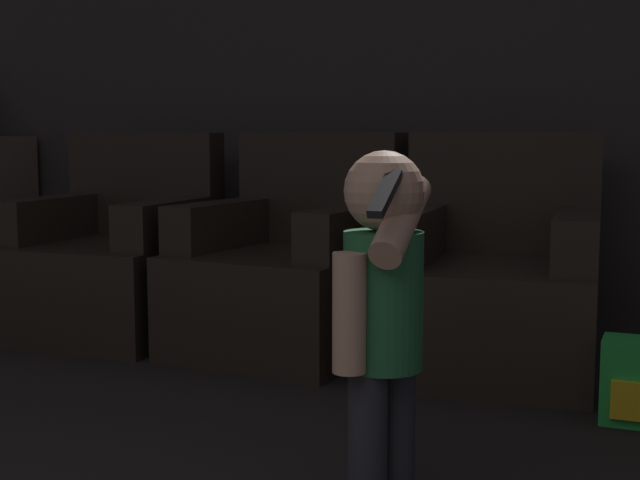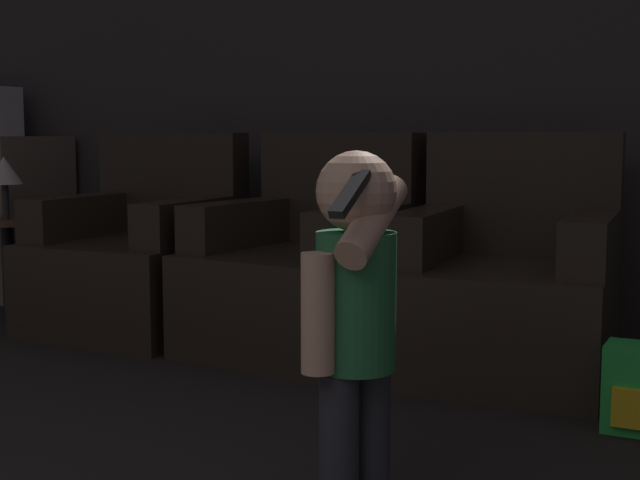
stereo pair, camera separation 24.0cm
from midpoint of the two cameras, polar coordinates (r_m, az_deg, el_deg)
name	(u,v)px [view 2 (the right image)]	position (r m, az deg, el deg)	size (l,w,h in m)	color
wall_back	(437,55)	(4.38, 9.11, 11.60)	(8.40, 0.05, 2.60)	#33302D
armchair_left	(140,261)	(4.30, -9.87, -1.34)	(0.82, 0.89, 0.93)	black
armchair_middle	(307,274)	(3.84, 0.93, -2.21)	(0.85, 0.92, 0.93)	black
armchair_right	(508,290)	(3.55, 13.84, -3.14)	(0.85, 0.91, 0.93)	black
person_toddler	(355,302)	(2.15, 5.44, -3.97)	(0.19, 0.34, 0.88)	#28282D
side_table	(7,235)	(4.77, -18.07, 0.30)	(0.47, 0.47, 0.50)	black
lamp	(4,172)	(4.75, -18.21, 4.17)	(0.18, 0.18, 0.32)	#262626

